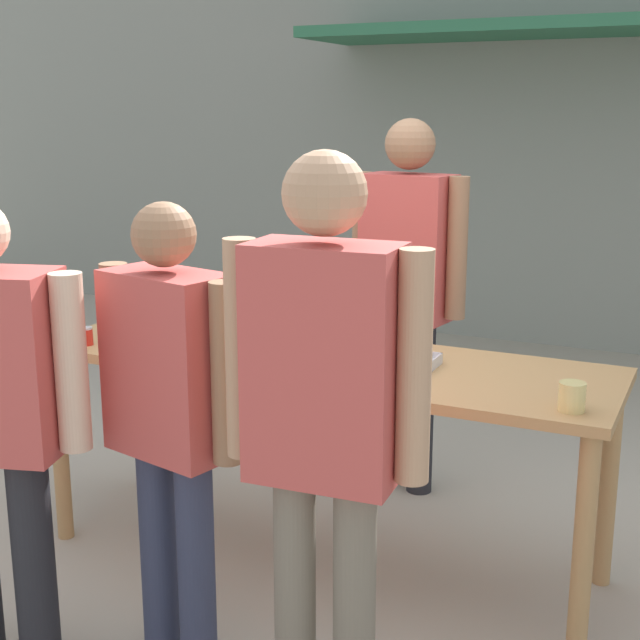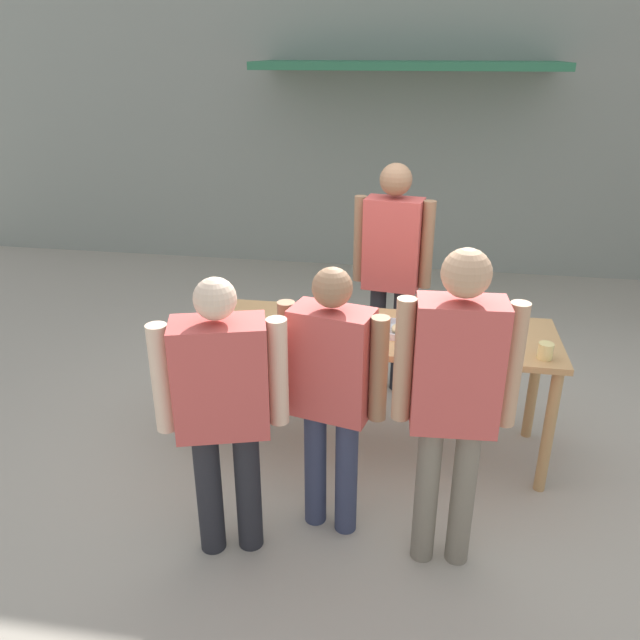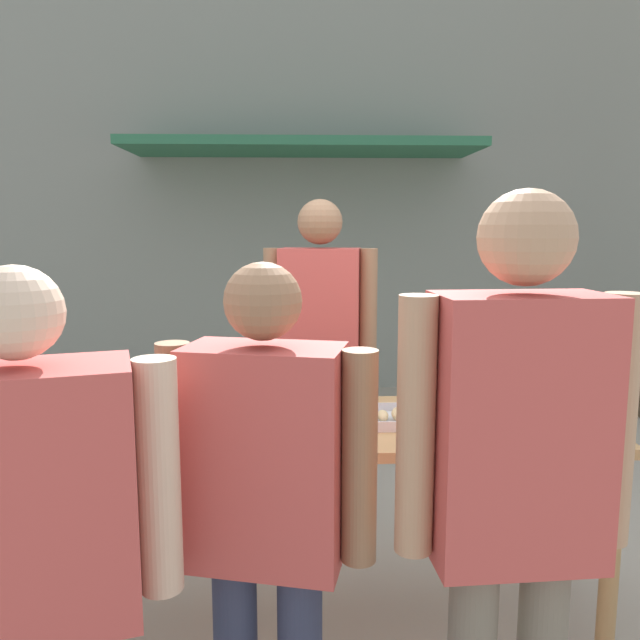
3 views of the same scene
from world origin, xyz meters
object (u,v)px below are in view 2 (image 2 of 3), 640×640
object	(u,v)px
beer_cup	(545,351)
person_customer_with_cup	(455,389)
food_tray_sausages	(321,325)
person_server_behind_table	(392,260)
person_customer_holding_hotdog	(222,401)
condiment_jar_ketchup	(217,330)
person_customer_waiting_in_line	(331,384)
food_tray_buns	(419,331)
condiment_jar_mustard	(205,330)

from	to	relation	value
beer_cup	person_customer_with_cup	bearing A→B (deg)	-126.56
food_tray_sausages	person_customer_with_cup	world-z (taller)	person_customer_with_cup
person_server_behind_table	person_customer_holding_hotdog	xyz separation A→B (m)	(-0.73, -1.94, -0.16)
food_tray_sausages	condiment_jar_ketchup	distance (m)	0.67
beer_cup	person_customer_holding_hotdog	distance (m)	1.90
food_tray_sausages	person_customer_with_cup	bearing A→B (deg)	-49.82
beer_cup	condiment_jar_ketchup	bearing A→B (deg)	-179.61
beer_cup	person_customer_waiting_in_line	size ratio (longest dim) A/B	0.06
food_tray_sausages	person_server_behind_table	bearing A→B (deg)	64.98
food_tray_buns	person_customer_waiting_in_line	bearing A→B (deg)	-118.79
food_tray_buns	person_customer_holding_hotdog	bearing A→B (deg)	-131.91
food_tray_buns	person_customer_waiting_in_line	world-z (taller)	person_customer_waiting_in_line
condiment_jar_ketchup	person_customer_waiting_in_line	world-z (taller)	person_customer_waiting_in_line
person_customer_holding_hotdog	condiment_jar_ketchup	bearing A→B (deg)	-86.64
beer_cup	person_server_behind_table	xyz separation A→B (m)	(-0.97, 1.09, 0.15)
beer_cup	person_customer_holding_hotdog	xyz separation A→B (m)	(-1.70, -0.85, -0.01)
person_server_behind_table	person_customer_waiting_in_line	bearing A→B (deg)	-88.35
food_tray_sausages	condiment_jar_mustard	world-z (taller)	condiment_jar_mustard
person_customer_waiting_in_line	person_server_behind_table	bearing A→B (deg)	-83.86
food_tray_buns	condiment_jar_mustard	world-z (taller)	condiment_jar_mustard
condiment_jar_mustard	person_customer_with_cup	world-z (taller)	person_customer_with_cup
condiment_jar_mustard	person_customer_waiting_in_line	size ratio (longest dim) A/B	0.05
food_tray_sausages	person_customer_waiting_in_line	xyz separation A→B (m)	(0.19, -0.81, 0.03)
food_tray_sausages	food_tray_buns	distance (m)	0.64
condiment_jar_mustard	person_customer_with_cup	size ratio (longest dim) A/B	0.04
person_customer_waiting_in_line	condiment_jar_ketchup	bearing A→B (deg)	-21.67
food_tray_sausages	person_customer_with_cup	distance (m)	1.28
food_tray_buns	person_customer_holding_hotdog	distance (m)	1.44
condiment_jar_mustard	person_customer_holding_hotdog	xyz separation A→B (m)	(0.38, -0.83, 0.00)
condiment_jar_ketchup	person_server_behind_table	size ratio (longest dim) A/B	0.04
condiment_jar_ketchup	person_customer_waiting_in_line	bearing A→B (deg)	-34.99
person_server_behind_table	person_customer_with_cup	distance (m)	1.88
condiment_jar_mustard	condiment_jar_ketchup	bearing A→B (deg)	1.81
condiment_jar_ketchup	person_customer_with_cup	distance (m)	1.62
condiment_jar_mustard	person_customer_waiting_in_line	xyz separation A→B (m)	(0.90, -0.57, 0.01)
food_tray_buns	condiment_jar_ketchup	xyz separation A→B (m)	(-1.26, -0.24, 0.02)
food_tray_buns	person_customer_waiting_in_line	distance (m)	0.92
condiment_jar_mustard	person_customer_holding_hotdog	size ratio (longest dim) A/B	0.05
food_tray_buns	condiment_jar_mustard	size ratio (longest dim) A/B	5.04
condiment_jar_ketchup	beer_cup	bearing A→B (deg)	0.39
person_server_behind_table	person_customer_with_cup	world-z (taller)	person_server_behind_table
condiment_jar_mustard	person_customer_waiting_in_line	distance (m)	1.06
food_tray_buns	food_tray_sausages	bearing A→B (deg)	179.66
food_tray_sausages	condiment_jar_ketchup	world-z (taller)	condiment_jar_ketchup
beer_cup	person_customer_waiting_in_line	world-z (taller)	person_customer_waiting_in_line
condiment_jar_mustard	person_customer_with_cup	distance (m)	1.69
person_customer_holding_hotdog	person_customer_waiting_in_line	bearing A→B (deg)	-169.46
food_tray_buns	person_customer_holding_hotdog	world-z (taller)	person_customer_holding_hotdog
condiment_jar_ketchup	person_customer_holding_hotdog	world-z (taller)	person_customer_holding_hotdog
beer_cup	person_customer_waiting_in_line	bearing A→B (deg)	-153.62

